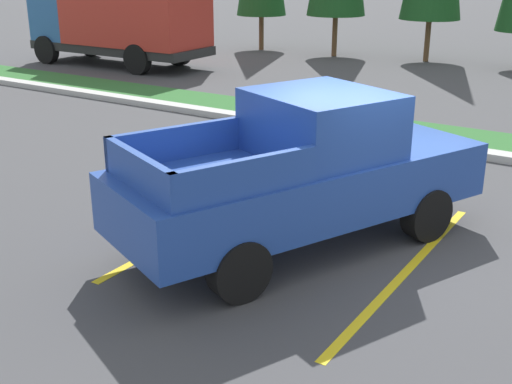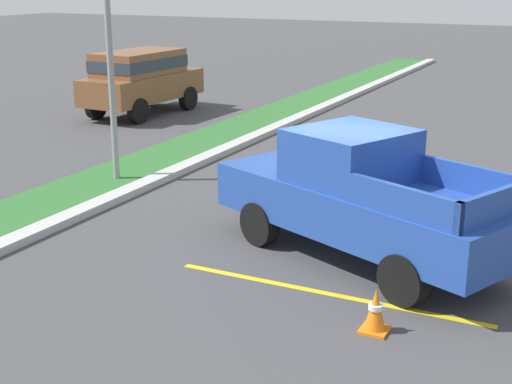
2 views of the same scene
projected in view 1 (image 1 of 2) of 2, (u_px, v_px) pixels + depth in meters
name	position (u px, v px, depth m)	size (l,w,h in m)	color
ground_plane	(359.00, 241.00, 9.22)	(120.00, 120.00, 0.00)	#424244
parking_line_near	(211.00, 220.00, 9.92)	(0.12, 4.80, 0.01)	yellow
parking_line_far	(407.00, 270.00, 8.35)	(0.12, 4.80, 0.01)	yellow
curb_strip	(463.00, 151.00, 13.15)	(56.00, 0.40, 0.15)	#B2B2AD
grass_median	(477.00, 141.00, 14.04)	(56.00, 1.80, 0.06)	#2D662D
pickup_truck_main	(305.00, 172.00, 8.81)	(3.82, 5.53, 2.10)	black
cargo_truck_distant	(121.00, 13.00, 23.02)	(6.82, 2.55, 3.40)	black
traffic_cone	(125.00, 212.00, 9.47)	(0.36, 0.36, 0.60)	orange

